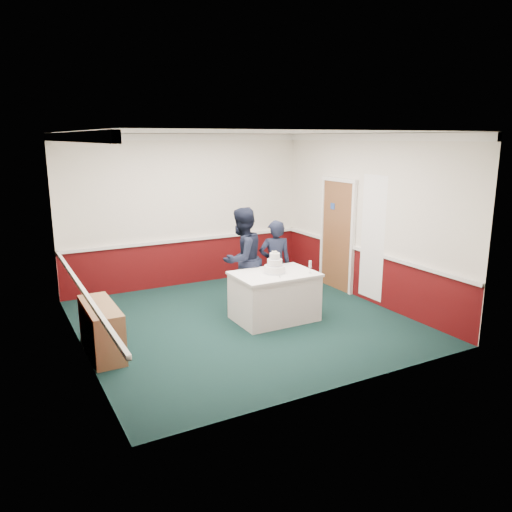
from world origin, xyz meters
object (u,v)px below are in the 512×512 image
wedding_cake (275,266)px  cake_table (274,296)px  person_man (242,259)px  cake_knife (279,276)px  champagne_flute (310,265)px  person_woman (275,264)px  sideboard (102,329)px

wedding_cake → cake_table: bearing=-90.0°
person_man → cake_knife: bearing=78.0°
champagne_flute → person_man: size_ratio=0.12×
cake_table → person_woman: size_ratio=0.85×
cake_table → person_woman: 0.74m
wedding_cake → person_man: bearing=107.1°
cake_table → person_man: person_man is taller
sideboard → cake_knife: bearing=-4.0°
sideboard → person_man: (2.55, 0.73, 0.54)m
wedding_cake → champagne_flute: (0.50, -0.28, 0.03)m
cake_knife → person_woman: size_ratio=0.14×
sideboard → person_woman: bearing=10.1°
sideboard → cake_knife: cake_knife is taller
wedding_cake → cake_knife: bearing=-98.5°
cake_knife → person_woman: (0.36, 0.74, -0.02)m
cake_table → cake_knife: bearing=-98.5°
cake_table → person_woman: bearing=58.8°
cake_knife → sideboard: bearing=-159.5°
person_woman → cake_knife: bearing=82.4°
cake_knife → cake_table: bearing=106.0°
sideboard → person_man: 2.70m
wedding_cake → cake_knife: wedding_cake is taller
champagne_flute → person_man: person_man is taller
wedding_cake → person_woman: (0.33, 0.54, -0.12)m
champagne_flute → cake_table: bearing=150.8°
champagne_flute → person_woman: bearing=101.7°
cake_knife → champagne_flute: bearing=15.9°
cake_table → person_man: bearing=107.1°
cake_knife → person_woman: 0.83m
wedding_cake → person_man: (-0.22, 0.72, -0.01)m
wedding_cake → person_man: size_ratio=0.20×
cake_table → person_woman: (0.33, 0.54, 0.37)m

